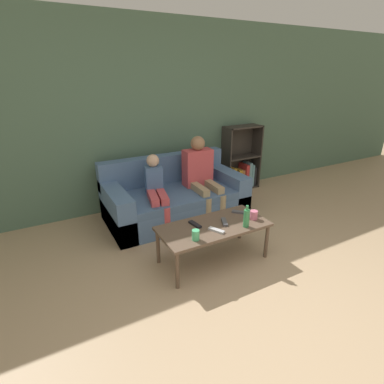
# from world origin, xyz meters

# --- Properties ---
(ground_plane) EXTENTS (22.00, 22.00, 0.00)m
(ground_plane) POSITION_xyz_m (0.00, 0.00, 0.00)
(ground_plane) COLOR tan
(wall_back) EXTENTS (12.00, 0.06, 2.60)m
(wall_back) POSITION_xyz_m (0.00, 2.89, 1.30)
(wall_back) COLOR #4C6B56
(wall_back) RESTS_ON ground_plane
(couch) EXTENTS (1.86, 0.96, 0.80)m
(couch) POSITION_xyz_m (0.12, 2.27, 0.27)
(couch) COLOR #4C6B93
(couch) RESTS_ON ground_plane
(bookshelf) EXTENTS (0.65, 0.28, 1.08)m
(bookshelf) POSITION_xyz_m (1.59, 2.73, 0.39)
(bookshelf) COLOR #332D28
(bookshelf) RESTS_ON ground_plane
(coffee_table) EXTENTS (1.15, 0.54, 0.42)m
(coffee_table) POSITION_xyz_m (0.01, 1.10, 0.38)
(coffee_table) COLOR brown
(coffee_table) RESTS_ON ground_plane
(person_adult) EXTENTS (0.40, 0.66, 1.09)m
(person_adult) POSITION_xyz_m (0.48, 2.18, 0.62)
(person_adult) COLOR #9E8966
(person_adult) RESTS_ON ground_plane
(person_child) EXTENTS (0.35, 0.68, 0.92)m
(person_child) POSITION_xyz_m (-0.20, 2.12, 0.51)
(person_child) COLOR #C6474C
(person_child) RESTS_ON ground_plane
(cup_near) EXTENTS (0.07, 0.07, 0.10)m
(cup_near) POSITION_xyz_m (-0.29, 0.93, 0.47)
(cup_near) COLOR #4CB77A
(cup_near) RESTS_ON coffee_table
(cup_far) EXTENTS (0.08, 0.08, 0.09)m
(cup_far) POSITION_xyz_m (0.47, 1.01, 0.47)
(cup_far) COLOR pink
(cup_far) RESTS_ON coffee_table
(tv_remote_0) EXTENTS (0.15, 0.16, 0.02)m
(tv_remote_0) POSITION_xyz_m (0.42, 1.20, 0.43)
(tv_remote_0) COLOR #47474C
(tv_remote_0) RESTS_ON coffee_table
(tv_remote_1) EXTENTS (0.12, 0.17, 0.02)m
(tv_remote_1) POSITION_xyz_m (-0.03, 0.97, 0.43)
(tv_remote_1) COLOR #B7B7BC
(tv_remote_1) RESTS_ON coffee_table
(tv_remote_2) EXTENTS (0.07, 0.18, 0.02)m
(tv_remote_2) POSITION_xyz_m (-0.16, 1.18, 0.43)
(tv_remote_2) COLOR black
(tv_remote_2) RESTS_ON coffee_table
(tv_remote_3) EXTENTS (0.11, 0.17, 0.02)m
(tv_remote_3) POSITION_xyz_m (0.14, 1.09, 0.43)
(tv_remote_3) COLOR #47474C
(tv_remote_3) RESTS_ON coffee_table
(bottle) EXTENTS (0.06, 0.06, 0.24)m
(bottle) POSITION_xyz_m (0.29, 0.91, 0.52)
(bottle) COLOR #33844C
(bottle) RESTS_ON coffee_table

